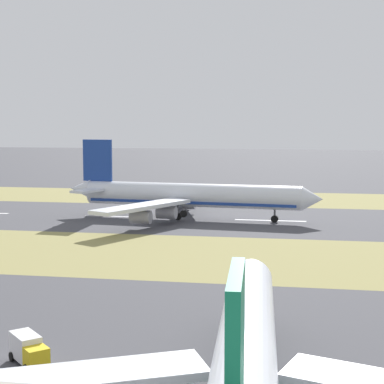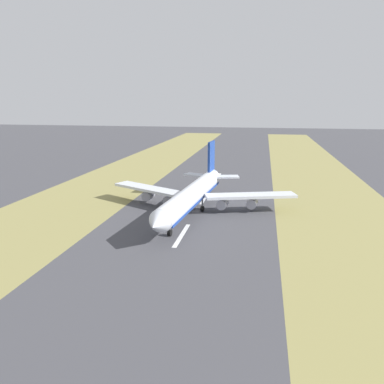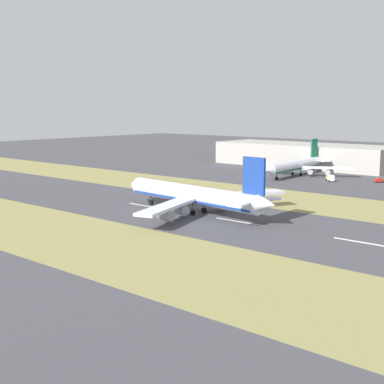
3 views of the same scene
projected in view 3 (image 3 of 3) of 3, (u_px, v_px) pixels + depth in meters
ground_plane at (196, 214)px, 174.14m from camera, size 800.00×800.00×0.00m
grass_median_west at (85, 240)px, 140.44m from camera, size 40.00×600.00×0.01m
grass_median_east at (270, 197)px, 207.84m from camera, size 40.00×600.00×0.01m
centreline_dash_near at (366, 243)px, 137.06m from camera, size 1.20×18.00×0.01m
centreline_dash_mid at (239, 222)px, 162.82m from camera, size 1.20×18.00×0.01m
centreline_dash_far at (147, 206)px, 188.58m from camera, size 1.20×18.00×0.01m
airplane_main_jet at (196, 196)px, 174.17m from camera, size 63.86×67.22×20.20m
terminal_building at (304, 155)px, 316.72m from camera, size 36.00×105.39×13.24m
airplane_parked_apron at (296, 165)px, 272.08m from camera, size 59.52×56.68×17.89m
service_truck at (330, 178)px, 251.47m from camera, size 5.80×5.79×3.10m
apron_car at (379, 180)px, 248.18m from camera, size 4.66×3.94×2.03m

